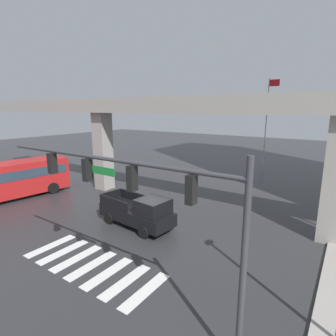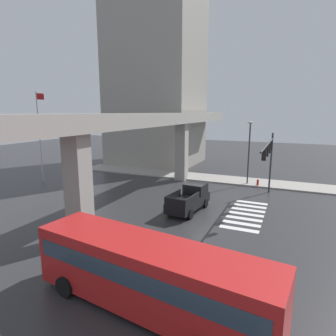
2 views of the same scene
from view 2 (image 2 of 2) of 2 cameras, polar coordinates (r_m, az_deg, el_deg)
name	(u,v)px [view 2 (image 2 of 2)]	position (r m, az deg, el deg)	size (l,w,h in m)	color
ground_plane	(192,207)	(25.40, 4.92, -7.78)	(120.00, 120.00, 0.00)	#2D2D30
crosswalk_stripes	(246,214)	(24.38, 15.50, -8.97)	(7.15, 2.80, 0.01)	silver
elevated_overpass	(146,127)	(25.89, -4.56, 8.33)	(50.76, 2.24, 8.16)	#9E9991
office_building	(156,42)	(47.70, -2.41, 24.11)	(11.77, 13.18, 37.77)	gray
sidewalk_east	(206,178)	(36.15, 7.69, -1.94)	(4.00, 36.00, 0.15)	#9E9991
pickup_truck	(190,199)	(24.26, 4.44, -6.23)	(5.26, 2.45, 2.08)	black
city_bus	(148,272)	(12.52, -3.97, -20.27)	(3.80, 11.02, 2.99)	red
traffic_signal_mast	(269,153)	(26.97, 19.69, 2.96)	(10.89, 0.32, 6.20)	#38383D
street_lamp_near_corner	(249,145)	(33.15, 16.09, 4.40)	(0.44, 0.70, 7.24)	#38383D
street_lamp_mid_block	(177,142)	(35.43, 1.82, 5.24)	(0.44, 0.70, 7.24)	#38383D
fire_hydrant	(258,183)	(33.34, 17.67, -2.88)	(0.24, 0.24, 0.85)	red
flagpole	(40,131)	(36.32, -24.48, 6.78)	(1.16, 0.12, 10.52)	silver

